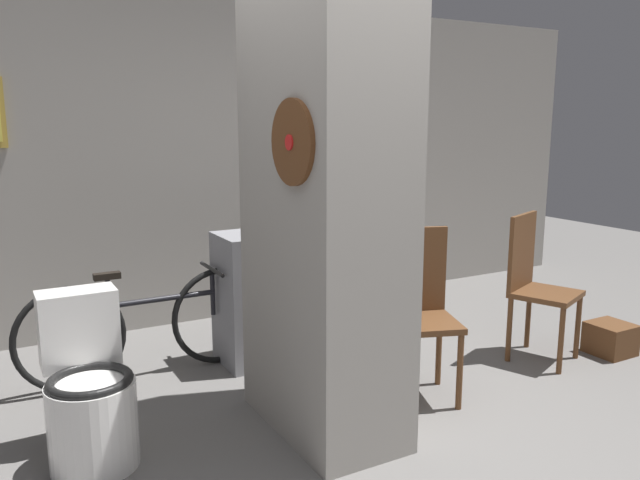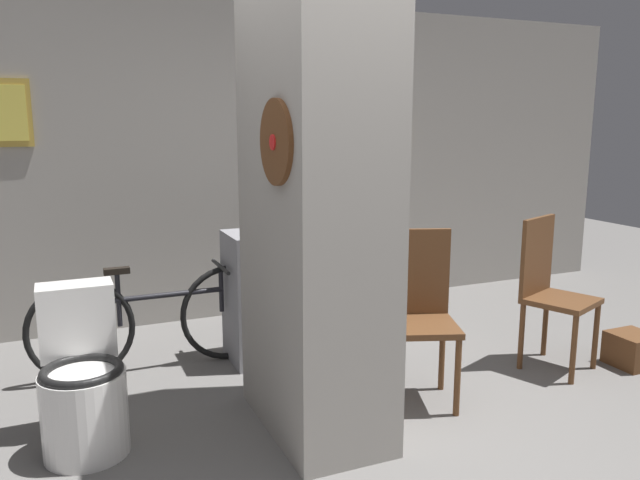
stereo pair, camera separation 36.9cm
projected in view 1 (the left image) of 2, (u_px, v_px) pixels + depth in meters
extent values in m
plane|color=slate|center=(388.00, 462.00, 3.06)|extent=(14.00, 14.00, 0.00)
cube|color=gray|center=(204.00, 164.00, 5.07)|extent=(8.00, 0.06, 2.60)
cube|color=#B79338|center=(363.00, 131.00, 5.70)|extent=(0.44, 0.02, 0.34)
cube|color=teal|center=(363.00, 131.00, 5.68)|extent=(0.36, 0.01, 0.28)
cube|color=#B79338|center=(283.00, 96.00, 5.26)|extent=(0.28, 0.02, 0.38)
cube|color=#D86633|center=(284.00, 96.00, 5.25)|extent=(0.23, 0.01, 0.31)
cube|color=gray|center=(324.00, 190.00, 3.19)|extent=(0.53, 0.99, 2.60)
cylinder|color=#593319|center=(292.00, 142.00, 2.84)|extent=(0.03, 0.40, 0.40)
cylinder|color=red|center=(289.00, 142.00, 2.84)|extent=(0.01, 0.07, 0.07)
cube|color=gray|center=(303.00, 291.00, 4.45)|extent=(1.22, 0.44, 0.90)
cylinder|color=white|center=(93.00, 425.00, 2.99)|extent=(0.42, 0.42, 0.43)
torus|color=black|center=(90.00, 380.00, 2.95)|extent=(0.40, 0.40, 0.04)
cube|color=white|center=(78.00, 327.00, 3.14)|extent=(0.38, 0.20, 0.39)
cylinder|color=brown|center=(401.00, 376.00, 3.53)|extent=(0.04, 0.04, 0.46)
cylinder|color=brown|center=(460.00, 372.00, 3.58)|extent=(0.04, 0.04, 0.46)
cylinder|color=brown|center=(385.00, 353.00, 3.87)|extent=(0.04, 0.04, 0.46)
cylinder|color=brown|center=(439.00, 350.00, 3.92)|extent=(0.04, 0.04, 0.46)
cube|color=brown|center=(422.00, 323.00, 3.68)|extent=(0.52, 0.52, 0.04)
cube|color=brown|center=(414.00, 269.00, 3.81)|extent=(0.39, 0.17, 0.52)
cylinder|color=brown|center=(561.00, 341.00, 4.08)|extent=(0.04, 0.04, 0.46)
cylinder|color=brown|center=(578.00, 327.00, 4.35)|extent=(0.04, 0.04, 0.46)
cylinder|color=brown|center=(509.00, 330.00, 4.30)|extent=(0.04, 0.04, 0.46)
cylinder|color=brown|center=(528.00, 317.00, 4.57)|extent=(0.04, 0.04, 0.46)
cube|color=brown|center=(546.00, 294.00, 4.28)|extent=(0.53, 0.53, 0.04)
cube|color=brown|center=(522.00, 251.00, 4.34)|extent=(0.39, 0.18, 0.52)
torus|color=black|center=(70.00, 339.00, 3.80)|extent=(0.67, 0.04, 0.67)
torus|color=black|center=(220.00, 316.00, 4.26)|extent=(0.67, 0.04, 0.67)
cylinder|color=black|center=(148.00, 301.00, 3.99)|extent=(0.89, 0.04, 0.04)
cylinder|color=black|center=(109.00, 306.00, 3.88)|extent=(0.03, 0.03, 0.35)
cylinder|color=black|center=(213.00, 292.00, 4.20)|extent=(0.03, 0.03, 0.32)
cube|color=black|center=(107.00, 276.00, 3.84)|extent=(0.16, 0.06, 0.04)
cylinder|color=#262626|center=(212.00, 269.00, 4.17)|extent=(0.03, 0.42, 0.03)
cylinder|color=#19598C|center=(289.00, 218.00, 4.23)|extent=(0.06, 0.06, 0.19)
cylinder|color=#19598C|center=(289.00, 198.00, 4.20)|extent=(0.02, 0.02, 0.08)
sphere|color=#333333|center=(289.00, 190.00, 4.19)|extent=(0.03, 0.03, 0.03)
cube|color=brown|center=(610.00, 339.00, 4.46)|extent=(0.28, 0.28, 0.22)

